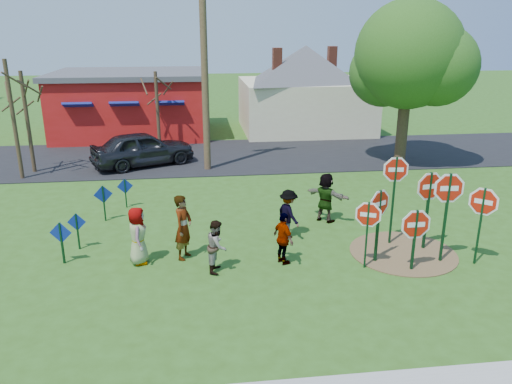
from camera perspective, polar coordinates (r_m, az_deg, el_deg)
ground at (r=15.69m, az=-0.43°, el=-6.27°), size 120.00×120.00×0.00m
road at (r=26.53m, az=-3.28°, el=4.15°), size 120.00×7.50×0.04m
dirt_patch at (r=15.91m, az=16.43°, el=-6.64°), size 3.20×3.20×0.03m
red_building at (r=32.71m, az=-13.93°, el=9.85°), size 9.40×7.69×3.90m
cream_house at (r=33.13m, az=5.60°, el=12.08°), size 9.40×9.40×6.50m
stop_sign_a at (r=14.18m, az=12.66°, el=-3.18°), size 0.90×0.42×2.11m
stop_sign_b at (r=15.72m, az=15.60°, el=1.52°), size 1.05×0.12×2.97m
stop_sign_c at (r=15.01m, az=21.08°, el=-0.59°), size 1.17×0.13×2.84m
stop_sign_d at (r=15.75m, az=19.19°, el=-0.00°), size 1.16×0.21×2.62m
stop_sign_e at (r=14.44m, az=17.77°, el=-3.95°), size 1.15×0.08×1.96m
stop_sign_f at (r=15.34m, az=24.49°, el=-1.61°), size 0.83×0.73×2.45m
stop_sign_g at (r=14.54m, az=13.88°, el=-2.01°), size 0.95×0.56×2.35m
blue_diamond_a at (r=15.38m, az=-21.37°, el=-4.92°), size 0.64×0.12×1.28m
blue_diamond_b at (r=16.20m, az=-19.76°, el=-3.78°), size 0.57×0.06×1.18m
blue_diamond_c at (r=18.22m, az=-17.02°, el=-0.77°), size 0.63×0.18×1.31m
blue_diamond_d at (r=19.39m, az=-14.71°, el=0.25°), size 0.58×0.12×1.14m
person_a at (r=14.72m, az=-13.36°, el=-4.88°), size 0.60×0.87×1.71m
person_b at (r=14.75m, az=-8.31°, el=-3.99°), size 0.73×0.85×1.96m
person_c at (r=13.98m, az=-4.47°, el=-6.15°), size 0.71×0.84×1.51m
person_d at (r=16.13m, az=3.72°, el=-2.50°), size 0.95×1.19×1.61m
person_e at (r=14.34m, az=3.16°, el=-5.36°), size 0.71×0.98×1.55m
person_f at (r=17.55m, az=7.98°, el=-0.62°), size 1.55×1.49×1.76m
suv at (r=25.02m, az=-12.81°, el=4.87°), size 5.30×3.85×1.68m
utility_pole at (r=23.24m, az=-5.96°, el=15.59°), size 2.52×0.48×10.33m
leafy_tree at (r=24.97m, az=17.32°, el=14.15°), size 5.50×5.02×7.82m
bare_tree_west at (r=25.15m, az=-24.84°, el=8.71°), size 1.80×1.80×4.68m
bare_tree_east at (r=27.91m, az=-11.26°, el=10.29°), size 1.80×1.80×4.27m
bare_tree_mid at (r=24.19m, az=-26.20°, el=9.09°), size 1.80×1.80×5.26m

